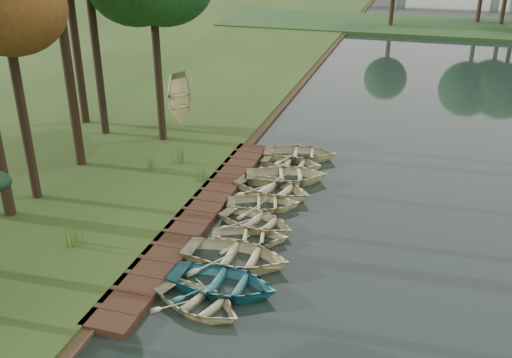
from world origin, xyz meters
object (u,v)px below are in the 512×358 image
(rowboat_0, at_px, (198,300))
(rowboat_2, at_px, (235,254))
(rowboat_1, at_px, (222,280))
(stored_rowboat, at_px, (180,120))
(boardwalk, at_px, (200,213))

(rowboat_0, height_order, rowboat_2, rowboat_2)
(rowboat_1, distance_m, rowboat_2, 1.70)
(rowboat_2, bearing_deg, rowboat_1, -175.78)
(stored_rowboat, bearing_deg, boardwalk, -118.70)
(boardwalk, relative_size, rowboat_1, 4.19)
(boardwalk, distance_m, stored_rowboat, 11.03)
(rowboat_1, bearing_deg, rowboat_0, 163.51)
(rowboat_2, relative_size, stored_rowboat, 1.25)
(rowboat_1, height_order, stored_rowboat, stored_rowboat)
(rowboat_0, xyz_separation_m, rowboat_1, (0.40, 1.15, 0.06))
(rowboat_0, bearing_deg, rowboat_1, 1.31)
(boardwalk, xyz_separation_m, rowboat_0, (2.33, -5.92, 0.23))
(rowboat_0, xyz_separation_m, rowboat_2, (0.30, 2.84, 0.08))
(rowboat_1, relative_size, stored_rowboat, 1.19)
(boardwalk, height_order, rowboat_0, rowboat_0)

